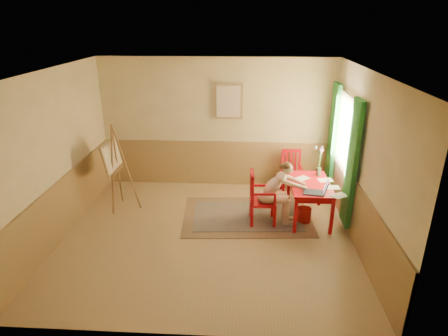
# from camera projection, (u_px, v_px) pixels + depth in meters

# --- Properties ---
(room) EXTENTS (5.04, 4.54, 2.84)m
(room) POSITION_uv_depth(u_px,v_px,m) (207.00, 160.00, 6.14)
(room) COLOR #A48559
(room) RESTS_ON ground
(wainscot) EXTENTS (5.00, 4.50, 1.00)m
(wainscot) POSITION_uv_depth(u_px,v_px,m) (212.00, 190.00, 7.21)
(wainscot) COLOR #9C7A4B
(wainscot) RESTS_ON room
(window) EXTENTS (0.12, 2.01, 2.20)m
(window) POSITION_uv_depth(u_px,v_px,m) (343.00, 145.00, 7.05)
(window) COLOR white
(window) RESTS_ON room
(wall_portrait) EXTENTS (0.60, 0.05, 0.76)m
(wall_portrait) POSITION_uv_depth(u_px,v_px,m) (229.00, 101.00, 7.99)
(wall_portrait) COLOR #94774B
(wall_portrait) RESTS_ON room
(rug) EXTENTS (2.50, 1.76, 0.02)m
(rug) POSITION_uv_depth(u_px,v_px,m) (247.00, 216.00, 7.29)
(rug) COLOR #8C7251
(rug) RESTS_ON room
(table) EXTENTS (0.73, 1.21, 0.72)m
(table) POSITION_uv_depth(u_px,v_px,m) (310.00, 188.00, 7.00)
(table) COLOR red
(table) RESTS_ON room
(chair_left) EXTENTS (0.47, 0.45, 0.99)m
(chair_left) POSITION_uv_depth(u_px,v_px,m) (260.00, 198.00, 6.90)
(chair_left) COLOR red
(chair_left) RESTS_ON room
(chair_back) EXTENTS (0.42, 0.44, 0.93)m
(chair_back) POSITION_uv_depth(u_px,v_px,m) (291.00, 172.00, 8.14)
(chair_back) COLOR red
(chair_back) RESTS_ON room
(figure) EXTENTS (0.89, 0.38, 1.20)m
(figure) POSITION_uv_depth(u_px,v_px,m) (277.00, 190.00, 6.82)
(figure) COLOR beige
(figure) RESTS_ON room
(laptop) EXTENTS (0.45, 0.31, 0.25)m
(laptop) POSITION_uv_depth(u_px,v_px,m) (317.00, 191.00, 6.55)
(laptop) COLOR #1E2338
(laptop) RESTS_ON table
(papers) EXTENTS (0.85, 1.02, 0.00)m
(papers) POSITION_uv_depth(u_px,v_px,m) (324.00, 185.00, 6.88)
(papers) COLOR white
(papers) RESTS_ON table
(vase) EXTENTS (0.20, 0.29, 0.57)m
(vase) POSITION_uv_depth(u_px,v_px,m) (319.00, 162.00, 7.23)
(vase) COLOR #3F724C
(vase) RESTS_ON table
(wastebasket) EXTENTS (0.34, 0.34, 0.27)m
(wastebasket) POSITION_uv_depth(u_px,v_px,m) (304.00, 215.00, 7.06)
(wastebasket) COLOR #A61216
(wastebasket) RESTS_ON room
(easel) EXTENTS (0.57, 0.76, 1.72)m
(easel) POSITION_uv_depth(u_px,v_px,m) (113.00, 159.00, 7.27)
(easel) COLOR brown
(easel) RESTS_ON room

